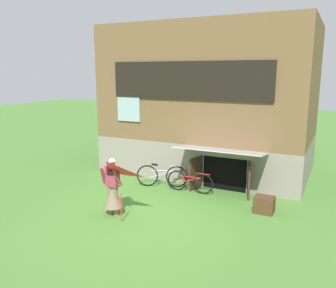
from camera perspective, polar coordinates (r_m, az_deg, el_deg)
The scene contains 7 objects.
ground_plane at distance 9.37m, azimuth -4.42°, elevation -11.66°, with size 60.00×60.00×0.00m, color #4C7F33.
log_house at distance 13.40m, azimuth 7.04°, elevation 7.18°, with size 7.27×5.61×5.34m.
person at distance 9.34m, azimuth -9.01°, elevation -7.62°, with size 0.60×0.52×1.53m.
kite at distance 8.57m, azimuth -9.45°, elevation -5.52°, with size 0.88×0.95×1.45m.
bicycle_red at distance 11.01m, azimuth 3.59°, elevation -6.13°, with size 1.52×0.10×0.69m.
bicycle_silver at distance 11.48m, azimuth -1.00°, elevation -5.19°, with size 1.60×0.61×0.77m.
wooden_crate at distance 9.84m, azimuth 15.42°, elevation -9.52°, with size 0.52×0.44×0.44m, color #4C331E.
Camera 1 is at (4.45, -7.36, 3.71)m, focal length 37.33 mm.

